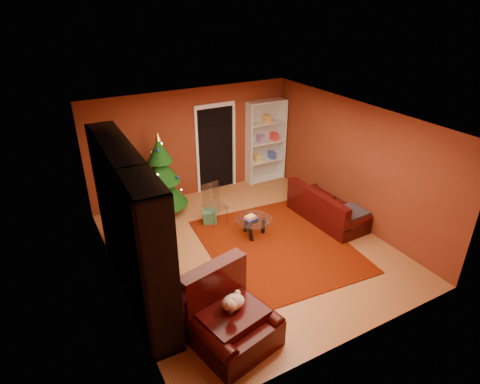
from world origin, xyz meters
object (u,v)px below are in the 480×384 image
media_unit (130,226)px  armchair (233,318)px  rug (277,245)px  gift_box_green (210,216)px  dog (233,302)px  acrylic_chair (216,207)px  gift_box_red (145,203)px  gift_box_teal (156,205)px  sofa (328,204)px  christmas_tree (161,175)px  white_bookshelf (266,142)px  coffee_table (253,227)px

media_unit → armchair: size_ratio=2.78×
rug → gift_box_green: bearing=118.5°
dog → acrylic_chair: 3.28m
rug → gift_box_red: size_ratio=13.64×
media_unit → dog: (0.90, -1.74, -0.56)m
media_unit → gift_box_teal: (1.11, 2.45, -1.09)m
sofa → acrylic_chair: 2.44m
gift_box_red → sofa: (3.36, -2.49, 0.28)m
acrylic_chair → christmas_tree: bearing=121.7°
rug → white_bookshelf: size_ratio=1.43×
armchair → dog: bearing=45.0°
white_bookshelf → dog: size_ratio=5.48×
dog → gift_box_teal: bearing=74.6°
gift_box_green → acrylic_chair: size_ratio=0.35×
gift_box_red → white_bookshelf: size_ratio=0.10×
gift_box_red → white_bookshelf: (3.29, -0.02, 0.95)m
gift_box_green → gift_box_red: 1.70m
sofa → christmas_tree: bearing=53.5°
rug → media_unit: (-2.78, 0.06, 1.24)m
acrylic_chair → gift_box_teal: bearing=122.7°
armchair → sofa: bearing=18.5°
rug → gift_box_green: 1.68m
white_bookshelf → media_unit: bearing=-145.8°
christmas_tree → coffee_table: christmas_tree is taller
dog → rug: bearing=29.4°
rug → gift_box_green: (-0.80, 1.47, 0.13)m
rug → dog: dog is taller
armchair → acrylic_chair: bearing=55.9°
armchair → dog: 0.23m
christmas_tree → gift_box_red: christmas_tree is taller
armchair → coffee_table: armchair is taller
white_bookshelf → acrylic_chair: (-2.13, -1.42, -0.66)m
gift_box_red → dog: bearing=-90.4°
coffee_table → acrylic_chair: bearing=119.9°
gift_box_red → dog: dog is taller
dog → sofa: (3.39, 2.00, -0.29)m
rug → dog: 2.61m
rug → gift_box_red: gift_box_red is taller
media_unit → coffee_table: 2.80m
gift_box_green → white_bookshelf: size_ratio=0.13×
sofa → coffee_table: (-1.74, 0.24, -0.19)m
gift_box_teal → sofa: bearing=-34.6°
gift_box_green → dog: dog is taller
rug → gift_box_teal: gift_box_teal is taller
dog → acrylic_chair: bearing=56.2°
gift_box_green → coffee_table: (0.57, -0.92, 0.06)m
white_bookshelf → dog: bearing=-125.2°
gift_box_green → sofa: size_ratio=0.16×
christmas_tree → coffee_table: (1.29, -1.81, -0.73)m
white_bookshelf → acrylic_chair: bearing=-144.9°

